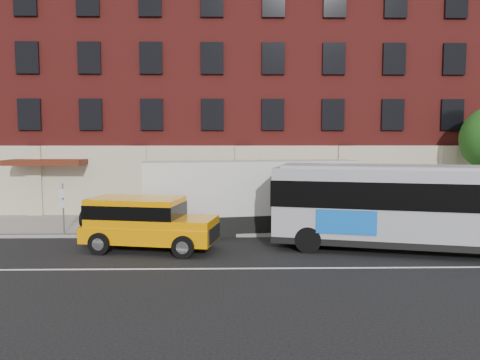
{
  "coord_description": "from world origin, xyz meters",
  "views": [
    {
      "loc": [
        -0.74,
        -16.04,
        4.58
      ],
      "look_at": [
        -0.29,
        5.5,
        2.7
      ],
      "focal_mm": 35.9,
      "sensor_mm": 36.0,
      "label": 1
    }
  ],
  "objects_px": {
    "sign_pole": "(63,206)",
    "city_bus": "(434,205)",
    "yellow_suv": "(144,220)",
    "shipping_container": "(252,197)"
  },
  "relations": [
    {
      "from": "sign_pole",
      "to": "city_bus",
      "type": "height_order",
      "value": "city_bus"
    },
    {
      "from": "sign_pole",
      "to": "city_bus",
      "type": "bearing_deg",
      "value": -12.12
    },
    {
      "from": "city_bus",
      "to": "yellow_suv",
      "type": "bearing_deg",
      "value": 176.48
    },
    {
      "from": "city_bus",
      "to": "shipping_container",
      "type": "xyz_separation_m",
      "value": [
        -7.06,
        4.34,
        -0.2
      ]
    },
    {
      "from": "sign_pole",
      "to": "shipping_container",
      "type": "distance_m",
      "value": 8.88
    },
    {
      "from": "city_bus",
      "to": "yellow_suv",
      "type": "height_order",
      "value": "city_bus"
    },
    {
      "from": "sign_pole",
      "to": "yellow_suv",
      "type": "height_order",
      "value": "sign_pole"
    },
    {
      "from": "sign_pole",
      "to": "yellow_suv",
      "type": "xyz_separation_m",
      "value": [
        4.24,
        -2.7,
        -0.22
      ]
    },
    {
      "from": "sign_pole",
      "to": "city_bus",
      "type": "xyz_separation_m",
      "value": [
        15.89,
        -3.41,
        0.48
      ]
    },
    {
      "from": "shipping_container",
      "to": "city_bus",
      "type": "bearing_deg",
      "value": -31.59
    }
  ]
}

